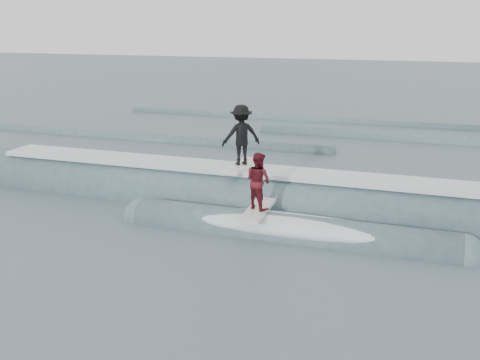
% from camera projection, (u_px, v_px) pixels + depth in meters
% --- Properties ---
extents(ground, '(160.00, 160.00, 0.00)m').
position_uv_depth(ground, '(166.00, 291.00, 11.75)').
color(ground, '#3B4C56').
rests_on(ground, ground).
extents(breaking_wave, '(23.87, 3.93, 2.31)m').
position_uv_depth(breaking_wave, '(255.00, 207.00, 16.96)').
color(breaking_wave, '#38555E').
rests_on(breaking_wave, ground).
extents(surfer_black, '(1.41, 2.03, 2.00)m').
position_uv_depth(surfer_black, '(241.00, 137.00, 16.82)').
color(surfer_black, white).
rests_on(surfer_black, ground).
extents(surfer_red, '(0.97, 2.01, 1.69)m').
position_uv_depth(surfer_red, '(258.00, 184.00, 14.68)').
color(surfer_red, silver).
rests_on(surfer_red, ground).
extents(whitewater, '(16.96, 7.79, 0.10)m').
position_uv_depth(whitewater, '(164.00, 346.00, 9.72)').
color(whitewater, white).
rests_on(whitewater, ground).
extents(far_swells, '(39.46, 8.65, 0.80)m').
position_uv_depth(far_swells, '(312.00, 136.00, 27.86)').
color(far_swells, '#38555E').
rests_on(far_swells, ground).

